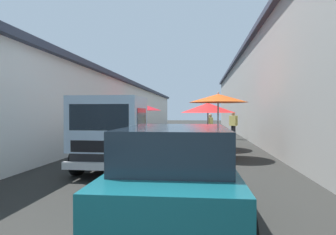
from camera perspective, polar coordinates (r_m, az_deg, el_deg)
name	(u,v)px	position (r m, az deg, el deg)	size (l,w,h in m)	color
ground	(180,145)	(14.89, 2.27, -5.40)	(90.00, 90.00, 0.00)	#282826
building_left_whitewash	(63,108)	(18.99, -19.80, 1.75)	(49.80, 7.50, 3.83)	silver
building_right_concrete	(315,90)	(18.14, 26.71, 4.88)	(49.80, 7.50, 5.82)	gray
fruit_stall_far_left	(220,113)	(10.71, 10.04, 0.86)	(2.12, 2.12, 2.41)	#9E9EA3
fruit_stall_near_left	(141,111)	(16.95, -5.36, 1.20)	(2.33, 2.33, 2.25)	#9E9EA3
fruit_stall_far_right	(208,114)	(13.35, 7.90, 0.70)	(2.46, 2.46, 2.17)	#9E9EA3
hatchback_car	(176,171)	(4.70, 1.61, -10.48)	(3.94, 1.98, 1.45)	#0F4C56
delivery_truck	(117,134)	(8.50, -9.98, -3.25)	(4.93, 1.99, 2.08)	black
vendor_by_crates	(210,125)	(17.66, 8.24, -1.46)	(0.59, 0.36, 1.58)	navy
vendor_in_shade	(233,123)	(18.37, 12.64, -1.11)	(0.50, 0.49, 1.70)	#232328
parked_scooter	(111,138)	(13.95, -11.09, -4.01)	(1.69, 0.33, 1.14)	black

